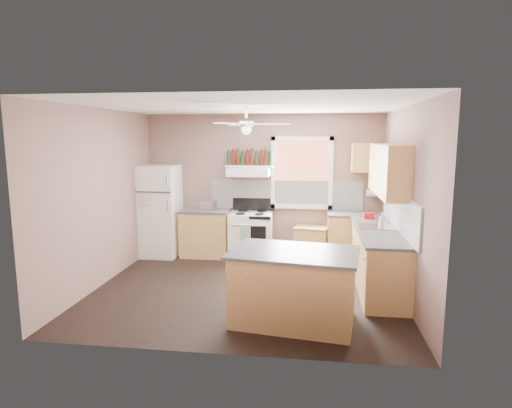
# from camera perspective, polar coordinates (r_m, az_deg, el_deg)

# --- Properties ---
(floor) EXTENTS (4.50, 4.50, 0.00)m
(floor) POSITION_cam_1_polar(r_m,az_deg,el_deg) (6.60, -1.23, -11.17)
(floor) COLOR black
(floor) RESTS_ON ground
(ceiling) EXTENTS (4.50, 4.50, 0.00)m
(ceiling) POSITION_cam_1_polar(r_m,az_deg,el_deg) (6.21, -1.31, 12.91)
(ceiling) COLOR white
(ceiling) RESTS_ON ground
(wall_back) EXTENTS (4.50, 0.05, 2.70)m
(wall_back) POSITION_cam_1_polar(r_m,az_deg,el_deg) (8.26, 0.89, 2.54)
(wall_back) COLOR #7B5E55
(wall_back) RESTS_ON ground
(wall_right) EXTENTS (0.05, 4.00, 2.70)m
(wall_right) POSITION_cam_1_polar(r_m,az_deg,el_deg) (6.33, 19.52, 0.07)
(wall_right) COLOR #7B5E55
(wall_right) RESTS_ON ground
(wall_left) EXTENTS (0.05, 4.00, 2.70)m
(wall_left) POSITION_cam_1_polar(r_m,az_deg,el_deg) (6.99, -20.04, 0.83)
(wall_left) COLOR #7B5E55
(wall_left) RESTS_ON ground
(backsplash_back) EXTENTS (2.90, 0.03, 0.55)m
(backsplash_back) POSITION_cam_1_polar(r_m,az_deg,el_deg) (8.20, 3.98, 1.24)
(backsplash_back) COLOR white
(backsplash_back) RESTS_ON wall_back
(backsplash_right) EXTENTS (0.03, 2.60, 0.55)m
(backsplash_right) POSITION_cam_1_polar(r_m,az_deg,el_deg) (6.64, 18.58, -1.02)
(backsplash_right) COLOR white
(backsplash_right) RESTS_ON wall_right
(window_view) EXTENTS (1.00, 0.02, 1.20)m
(window_view) POSITION_cam_1_polar(r_m,az_deg,el_deg) (8.14, 6.12, 4.17)
(window_view) COLOR brown
(window_view) RESTS_ON wall_back
(window_frame) EXTENTS (1.16, 0.07, 1.36)m
(window_frame) POSITION_cam_1_polar(r_m,az_deg,el_deg) (8.11, 6.12, 4.15)
(window_frame) COLOR white
(window_frame) RESTS_ON wall_back
(refrigerator) EXTENTS (0.74, 0.72, 1.74)m
(refrigerator) POSITION_cam_1_polar(r_m,az_deg,el_deg) (8.39, -12.79, -0.89)
(refrigerator) COLOR white
(refrigerator) RESTS_ON floor
(base_cabinet_left) EXTENTS (0.90, 0.60, 0.86)m
(base_cabinet_left) POSITION_cam_1_polar(r_m,az_deg,el_deg) (8.29, -6.71, -3.95)
(base_cabinet_left) COLOR #B3854A
(base_cabinet_left) RESTS_ON floor
(counter_left) EXTENTS (0.92, 0.62, 0.04)m
(counter_left) POSITION_cam_1_polar(r_m,az_deg,el_deg) (8.20, -6.76, -0.88)
(counter_left) COLOR #404042
(counter_left) RESTS_ON base_cabinet_left
(toaster) EXTENTS (0.31, 0.22, 0.18)m
(toaster) POSITION_cam_1_polar(r_m,az_deg,el_deg) (8.12, -6.40, -0.19)
(toaster) COLOR silver
(toaster) RESTS_ON counter_left
(stove) EXTENTS (0.82, 0.67, 0.86)m
(stove) POSITION_cam_1_polar(r_m,az_deg,el_deg) (8.08, -0.66, -4.22)
(stove) COLOR white
(stove) RESTS_ON floor
(range_hood) EXTENTS (0.78, 0.50, 0.14)m
(range_hood) POSITION_cam_1_polar(r_m,az_deg,el_deg) (7.99, -0.98, 4.27)
(range_hood) COLOR white
(range_hood) RESTS_ON wall_back
(bottle_shelf) EXTENTS (0.90, 0.26, 0.03)m
(bottle_shelf) POSITION_cam_1_polar(r_m,az_deg,el_deg) (8.10, -0.85, 5.05)
(bottle_shelf) COLOR white
(bottle_shelf) RESTS_ON range_hood
(cart) EXTENTS (0.67, 0.51, 0.61)m
(cart) POSITION_cam_1_polar(r_m,az_deg,el_deg) (8.12, 7.35, -5.15)
(cart) COLOR #B3854A
(cart) RESTS_ON floor
(base_cabinet_corner) EXTENTS (1.00, 0.60, 0.86)m
(base_cabinet_corner) POSITION_cam_1_polar(r_m,az_deg,el_deg) (8.08, 13.06, -4.46)
(base_cabinet_corner) COLOR #B3854A
(base_cabinet_corner) RESTS_ON floor
(base_cabinet_right) EXTENTS (0.60, 2.20, 0.86)m
(base_cabinet_right) POSITION_cam_1_polar(r_m,az_deg,el_deg) (6.76, 15.88, -7.21)
(base_cabinet_right) COLOR #B3854A
(base_cabinet_right) RESTS_ON floor
(counter_corner) EXTENTS (1.02, 0.62, 0.04)m
(counter_corner) POSITION_cam_1_polar(r_m,az_deg,el_deg) (7.99, 13.17, -1.32)
(counter_corner) COLOR #404042
(counter_corner) RESTS_ON base_cabinet_corner
(counter_right) EXTENTS (0.62, 2.22, 0.04)m
(counter_right) POSITION_cam_1_polar(r_m,az_deg,el_deg) (6.65, 15.95, -3.48)
(counter_right) COLOR #404042
(counter_right) RESTS_ON base_cabinet_right
(sink) EXTENTS (0.55, 0.45, 0.03)m
(sink) POSITION_cam_1_polar(r_m,az_deg,el_deg) (6.84, 15.72, -3.00)
(sink) COLOR silver
(sink) RESTS_ON counter_right
(faucet) EXTENTS (0.03, 0.03, 0.14)m
(faucet) POSITION_cam_1_polar(r_m,az_deg,el_deg) (6.85, 17.07, -2.40)
(faucet) COLOR silver
(faucet) RESTS_ON sink
(upper_cabinet_right) EXTENTS (0.33, 1.80, 0.76)m
(upper_cabinet_right) POSITION_cam_1_polar(r_m,az_deg,el_deg) (6.74, 17.22, 4.37)
(upper_cabinet_right) COLOR #B3854A
(upper_cabinet_right) RESTS_ON wall_right
(upper_cabinet_corner) EXTENTS (0.60, 0.33, 0.52)m
(upper_cabinet_corner) POSITION_cam_1_polar(r_m,az_deg,el_deg) (8.03, 14.77, 6.01)
(upper_cabinet_corner) COLOR #B3854A
(upper_cabinet_corner) RESTS_ON wall_back
(paper_towel) EXTENTS (0.26, 0.12, 0.12)m
(paper_towel) POSITION_cam_1_polar(r_m,az_deg,el_deg) (8.13, 15.41, 1.41)
(paper_towel) COLOR white
(paper_towel) RESTS_ON wall_back
(island) EXTENTS (1.56, 1.10, 0.86)m
(island) POSITION_cam_1_polar(r_m,az_deg,el_deg) (5.37, 5.03, -11.12)
(island) COLOR #B3854A
(island) RESTS_ON floor
(island_top) EXTENTS (1.65, 1.20, 0.04)m
(island_top) POSITION_cam_1_polar(r_m,az_deg,el_deg) (5.24, 5.10, -6.49)
(island_top) COLOR #404042
(island_top) RESTS_ON island
(ceiling_fan_hub) EXTENTS (0.20, 0.20, 0.08)m
(ceiling_fan_hub) POSITION_cam_1_polar(r_m,az_deg,el_deg) (6.20, -1.30, 10.60)
(ceiling_fan_hub) COLOR white
(ceiling_fan_hub) RESTS_ON ceiling
(soap_bottle) EXTENTS (0.14, 0.14, 0.27)m
(soap_bottle) POSITION_cam_1_polar(r_m,az_deg,el_deg) (6.64, 16.46, -2.17)
(soap_bottle) COLOR silver
(soap_bottle) RESTS_ON counter_right
(red_caddy) EXTENTS (0.19, 0.13, 0.10)m
(red_caddy) POSITION_cam_1_polar(r_m,az_deg,el_deg) (7.51, 14.80, -1.49)
(red_caddy) COLOR red
(red_caddy) RESTS_ON counter_right
(wine_bottles) EXTENTS (0.86, 0.06, 0.31)m
(wine_bottles) POSITION_cam_1_polar(r_m,az_deg,el_deg) (8.09, -0.85, 6.17)
(wine_bottles) COLOR #143819
(wine_bottles) RESTS_ON bottle_shelf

